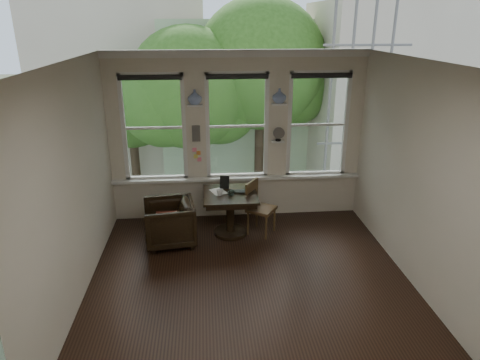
{
  "coord_description": "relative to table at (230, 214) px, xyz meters",
  "views": [
    {
      "loc": [
        -0.58,
        -5.15,
        3.45
      ],
      "look_at": [
        -0.06,
        0.9,
        1.18
      ],
      "focal_mm": 32.0,
      "sensor_mm": 36.0,
      "label": 1
    }
  ],
  "objects": [
    {
      "name": "wall_right",
      "position": [
        2.43,
        -1.43,
        1.12
      ],
      "size": [
        0.0,
        4.5,
        4.5
      ],
      "primitive_type": "plane",
      "rotation": [
        1.57,
        0.0,
        -1.57
      ],
      "color": "beige",
      "rests_on": "ground"
    },
    {
      "name": "armchair_left",
      "position": [
        -1.01,
        -0.24,
        -0.01
      ],
      "size": [
        0.9,
        0.88,
        0.73
      ],
      "primitive_type": "imported",
      "rotation": [
        0.0,
        0.0,
        -1.44
      ],
      "color": "black",
      "rests_on": "ground"
    },
    {
      "name": "wall_back",
      "position": [
        0.18,
        0.82,
        1.12
      ],
      "size": [
        4.5,
        0.0,
        4.5
      ],
      "primitive_type": "plane",
      "rotation": [
        1.57,
        0.0,
        0.0
      ],
      "color": "beige",
      "rests_on": "ground"
    },
    {
      "name": "wall_left",
      "position": [
        -2.07,
        -1.43,
        1.12
      ],
      "size": [
        0.0,
        4.5,
        4.5
      ],
      "primitive_type": "plane",
      "rotation": [
        1.57,
        0.0,
        1.57
      ],
      "color": "beige",
      "rests_on": "ground"
    },
    {
      "name": "window_right",
      "position": [
        1.63,
        0.82,
        1.32
      ],
      "size": [
        1.1,
        0.12,
        1.9
      ],
      "primitive_type": null,
      "color": "white",
      "rests_on": "ground"
    },
    {
      "name": "tablet",
      "position": [
        -0.08,
        0.24,
        0.48
      ],
      "size": [
        0.17,
        0.11,
        0.22
      ],
      "primitive_type": "cube",
      "rotation": [
        -0.26,
        0.0,
        -0.22
      ],
      "color": "black",
      "rests_on": "table"
    },
    {
      "name": "desk_fan",
      "position": [
        0.91,
        0.7,
        1.16
      ],
      "size": [
        0.2,
        0.2,
        0.24
      ],
      "primitive_type": null,
      "color": "#59544F",
      "rests_on": "ground"
    },
    {
      "name": "vase_left",
      "position": [
        -0.54,
        0.72,
        1.86
      ],
      "size": [
        0.24,
        0.24,
        0.25
      ],
      "primitive_type": "imported",
      "color": "silver",
      "rests_on": "shelf_left"
    },
    {
      "name": "shelf_right",
      "position": [
        0.91,
        0.72,
        1.73
      ],
      "size": [
        0.26,
        0.16,
        0.03
      ],
      "primitive_type": "cube",
      "color": "white",
      "rests_on": "ground"
    },
    {
      "name": "intercom",
      "position": [
        -0.54,
        0.75,
        1.23
      ],
      "size": [
        0.14,
        0.06,
        0.28
      ],
      "primitive_type": "cube",
      "color": "#59544F",
      "rests_on": "ground"
    },
    {
      "name": "mug",
      "position": [
        -0.17,
        -0.07,
        0.43
      ],
      "size": [
        0.12,
        0.12,
        0.1
      ],
      "primitive_type": "imported",
      "rotation": [
        0.0,
        0.0,
        0.07
      ],
      "color": "white",
      "rests_on": "table"
    },
    {
      "name": "laptop",
      "position": [
        0.15,
        -0.01,
        0.39
      ],
      "size": [
        0.34,
        0.23,
        0.03
      ],
      "primitive_type": "imported",
      "rotation": [
        0.0,
        0.0,
        -0.04
      ],
      "color": "black",
      "rests_on": "table"
    },
    {
      "name": "cushion_red",
      "position": [
        -1.01,
        -0.24,
        0.08
      ],
      "size": [
        0.45,
        0.45,
        0.06
      ],
      "primitive_type": "cube",
      "color": "maroon",
      "rests_on": "armchair_left"
    },
    {
      "name": "papers",
      "position": [
        -0.19,
        0.1,
        0.38
      ],
      "size": [
        0.32,
        0.36,
        0.0
      ],
      "primitive_type": "cube",
      "rotation": [
        0.0,
        0.0,
        0.39
      ],
      "color": "silver",
      "rests_on": "table"
    },
    {
      "name": "shelf_left",
      "position": [
        -0.54,
        0.72,
        1.73
      ],
      "size": [
        0.26,
        0.16,
        0.03
      ],
      "primitive_type": "cube",
      "color": "white",
      "rests_on": "ground"
    },
    {
      "name": "table",
      "position": [
        0.0,
        0.0,
        0.0
      ],
      "size": [
        0.9,
        0.9,
        0.75
      ],
      "primitive_type": null,
      "color": "black",
      "rests_on": "ground"
    },
    {
      "name": "wall_front",
      "position": [
        0.18,
        -3.68,
        1.12
      ],
      "size": [
        4.5,
        0.0,
        4.5
      ],
      "primitive_type": "plane",
      "rotation": [
        -1.57,
        0.0,
        0.0
      ],
      "color": "beige",
      "rests_on": "ground"
    },
    {
      "name": "ceiling",
      "position": [
        0.18,
        -1.43,
        2.62
      ],
      "size": [
        4.5,
        4.5,
        0.0
      ],
      "primitive_type": "plane",
      "rotation": [
        3.14,
        0.0,
        0.0
      ],
      "color": "silver",
      "rests_on": "ground"
    },
    {
      "name": "vase_right",
      "position": [
        0.91,
        0.72,
        1.86
      ],
      "size": [
        0.24,
        0.24,
        0.25
      ],
      "primitive_type": "imported",
      "color": "silver",
      "rests_on": "shelf_right"
    },
    {
      "name": "window_center",
      "position": [
        0.18,
        0.82,
        1.32
      ],
      "size": [
        1.1,
        0.12,
        1.9
      ],
      "primitive_type": null,
      "color": "white",
      "rests_on": "ground"
    },
    {
      "name": "side_chair_right",
      "position": [
        0.53,
        -0.01,
        0.09
      ],
      "size": [
        0.58,
        0.58,
        0.92
      ],
      "primitive_type": null,
      "rotation": [
        0.0,
        0.0,
        0.99
      ],
      "color": "#442E18",
      "rests_on": "ground"
    },
    {
      "name": "sticky_notes",
      "position": [
        -0.54,
        0.75,
        0.88
      ],
      "size": [
        0.16,
        0.01,
        0.24
      ],
      "primitive_type": null,
      "color": "pink",
      "rests_on": "ground"
    },
    {
      "name": "ground",
      "position": [
        0.18,
        -1.43,
        -0.38
      ],
      "size": [
        4.5,
        4.5,
        0.0
      ],
      "primitive_type": "plane",
      "color": "black",
      "rests_on": "ground"
    },
    {
      "name": "drinking_glass",
      "position": [
        0.01,
        -0.1,
        0.42
      ],
      "size": [
        0.15,
        0.15,
        0.09
      ],
      "primitive_type": "imported",
      "rotation": [
        0.0,
        0.0,
        0.3
      ],
      "color": "white",
      "rests_on": "table"
    },
    {
      "name": "window_left",
      "position": [
        -1.27,
        0.82,
        1.32
      ],
      "size": [
        1.1,
        0.12,
        1.9
      ],
      "primitive_type": null,
      "color": "white",
      "rests_on": "ground"
    }
  ]
}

